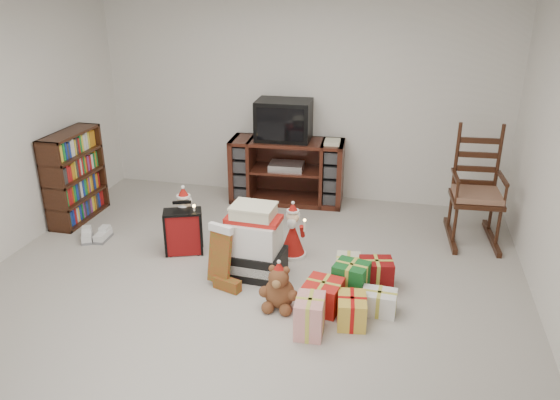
% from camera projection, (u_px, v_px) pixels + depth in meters
% --- Properties ---
extents(room, '(5.01, 5.01, 2.51)m').
position_uv_depth(room, '(239.00, 160.00, 4.37)').
color(room, '#BCB5AC').
rests_on(room, ground).
extents(tv_stand, '(1.40, 0.57, 0.79)m').
position_uv_depth(tv_stand, '(287.00, 171.00, 6.72)').
color(tv_stand, '#421712').
rests_on(tv_stand, floor).
extents(bookshelf, '(0.28, 0.84, 1.03)m').
position_uv_depth(bookshelf, '(75.00, 178.00, 6.19)').
color(bookshelf, '#3B1C10').
rests_on(bookshelf, floor).
extents(rocking_chair, '(0.56, 0.87, 1.26)m').
position_uv_depth(rocking_chair, '(475.00, 200.00, 5.76)').
color(rocking_chair, '#3B1C10').
rests_on(rocking_chair, floor).
extents(gift_pile, '(0.57, 0.43, 0.69)m').
position_uv_depth(gift_pile, '(254.00, 245.00, 5.06)').
color(gift_pile, black).
rests_on(gift_pile, floor).
extents(red_suitcase, '(0.40, 0.30, 0.54)m').
position_uv_depth(red_suitcase, '(183.00, 232.00, 5.49)').
color(red_suitcase, maroon).
rests_on(red_suitcase, floor).
extents(stocking, '(0.30, 0.20, 0.60)m').
position_uv_depth(stocking, '(220.00, 256.00, 4.88)').
color(stocking, '#0D791C').
rests_on(stocking, floor).
extents(teddy_bear, '(0.26, 0.23, 0.39)m').
position_uv_depth(teddy_bear, '(279.00, 289.00, 4.59)').
color(teddy_bear, brown).
rests_on(teddy_bear, floor).
extents(santa_figurine, '(0.28, 0.27, 0.58)m').
position_uv_depth(santa_figurine, '(293.00, 236.00, 5.43)').
color(santa_figurine, '#9D1510').
rests_on(santa_figurine, floor).
extents(mrs_claus_figurine, '(0.32, 0.30, 0.66)m').
position_uv_depth(mrs_claus_figurine, '(185.00, 224.00, 5.62)').
color(mrs_claus_figurine, '#9D1510').
rests_on(mrs_claus_figurine, floor).
extents(sneaker_pair, '(0.34, 0.28, 0.09)m').
position_uv_depth(sneaker_pair, '(95.00, 236.00, 5.82)').
color(sneaker_pair, silver).
rests_on(sneaker_pair, floor).
extents(gift_cluster, '(0.78, 1.14, 0.27)m').
position_uv_depth(gift_cluster, '(349.00, 291.00, 4.64)').
color(gift_cluster, red).
rests_on(gift_cluster, floor).
extents(crt_television, '(0.67, 0.50, 0.48)m').
position_uv_depth(crt_television, '(284.00, 120.00, 6.52)').
color(crt_television, black).
rests_on(crt_television, tv_stand).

